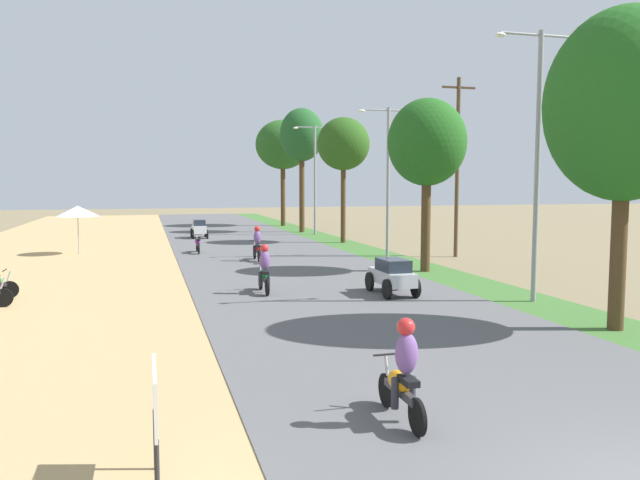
% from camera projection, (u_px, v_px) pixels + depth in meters
% --- Properties ---
extents(street_signboard, '(0.06, 1.30, 1.50)m').
position_uv_depth(street_signboard, '(155.00, 404.00, 7.56)').
color(street_signboard, '#262628').
rests_on(street_signboard, dirt_shoulder).
extents(vendor_umbrella, '(2.20, 2.20, 2.52)m').
position_uv_depth(vendor_umbrella, '(78.00, 211.00, 32.50)').
color(vendor_umbrella, '#99999E').
rests_on(vendor_umbrella, dirt_shoulder).
extents(median_tree_nearest, '(3.87, 3.87, 8.02)m').
position_uv_depth(median_tree_nearest, '(625.00, 106.00, 15.38)').
color(median_tree_nearest, '#4C351E').
rests_on(median_tree_nearest, median_strip).
extents(median_tree_second, '(3.27, 3.27, 7.20)m').
position_uv_depth(median_tree_second, '(427.00, 143.00, 25.86)').
color(median_tree_second, '#4C351E').
rests_on(median_tree_second, median_strip).
extents(median_tree_third, '(3.24, 3.24, 7.74)m').
position_uv_depth(median_tree_third, '(343.00, 145.00, 38.49)').
color(median_tree_third, '#4C351E').
rests_on(median_tree_third, median_strip).
extents(median_tree_fourth, '(3.29, 3.29, 9.27)m').
position_uv_depth(median_tree_fourth, '(302.00, 136.00, 46.70)').
color(median_tree_fourth, '#4C351E').
rests_on(median_tree_fourth, median_strip).
extents(median_tree_fifth, '(4.68, 4.68, 9.10)m').
position_uv_depth(median_tree_fifth, '(283.00, 145.00, 53.69)').
color(median_tree_fifth, '#4C351E').
rests_on(median_tree_fifth, median_strip).
extents(streetlamp_near, '(3.16, 0.20, 8.32)m').
position_uv_depth(streetlamp_near, '(538.00, 149.00, 19.23)').
color(streetlamp_near, gray).
rests_on(streetlamp_near, median_strip).
extents(streetlamp_mid, '(3.16, 0.20, 7.43)m').
position_uv_depth(streetlamp_mid, '(388.00, 171.00, 31.13)').
color(streetlamp_mid, gray).
rests_on(streetlamp_mid, median_strip).
extents(streetlamp_far, '(3.16, 0.20, 7.77)m').
position_uv_depth(streetlamp_far, '(315.00, 172.00, 44.53)').
color(streetlamp_far, gray).
rests_on(streetlamp_far, median_strip).
extents(utility_pole_near, '(1.80, 0.20, 9.02)m').
position_uv_depth(utility_pole_near, '(457.00, 164.00, 31.58)').
color(utility_pole_near, brown).
rests_on(utility_pole_near, ground).
extents(car_sedan_silver, '(1.10, 2.26, 1.19)m').
position_uv_depth(car_sedan_silver, '(392.00, 275.00, 20.74)').
color(car_sedan_silver, '#B7BCC1').
rests_on(car_sedan_silver, road_strip).
extents(car_hatchback_white, '(1.04, 2.00, 1.23)m').
position_uv_depth(car_hatchback_white, '(199.00, 228.00, 42.05)').
color(car_hatchback_white, silver).
rests_on(car_hatchback_white, road_strip).
extents(motorbike_ahead_second, '(0.54, 1.80, 1.66)m').
position_uv_depth(motorbike_ahead_second, '(403.00, 373.00, 9.62)').
color(motorbike_ahead_second, black).
rests_on(motorbike_ahead_second, road_strip).
extents(motorbike_ahead_third, '(0.54, 1.80, 1.66)m').
position_uv_depth(motorbike_ahead_third, '(264.00, 270.00, 20.99)').
color(motorbike_ahead_third, black).
rests_on(motorbike_ahead_third, road_strip).
extents(motorbike_ahead_fourth, '(0.54, 1.80, 1.66)m').
position_uv_depth(motorbike_ahead_fourth, '(257.00, 244.00, 29.73)').
color(motorbike_ahead_fourth, black).
rests_on(motorbike_ahead_fourth, road_strip).
extents(motorbike_ahead_fifth, '(0.54, 1.80, 0.94)m').
position_uv_depth(motorbike_ahead_fifth, '(198.00, 243.00, 33.10)').
color(motorbike_ahead_fifth, black).
rests_on(motorbike_ahead_fifth, road_strip).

